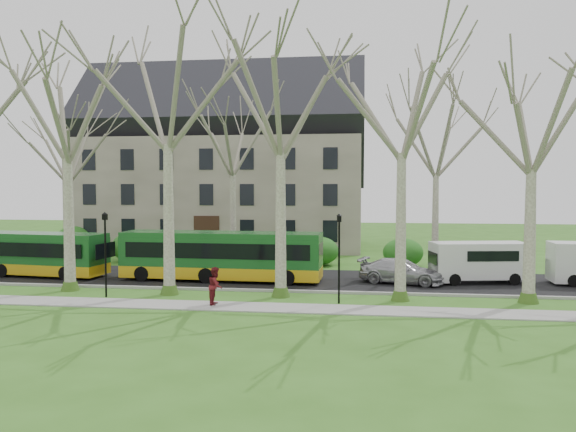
{
  "coord_description": "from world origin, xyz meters",
  "views": [
    {
      "loc": [
        7.08,
        -28.24,
        5.75
      ],
      "look_at": [
        2.96,
        3.0,
        4.05
      ],
      "focal_mm": 35.0,
      "sensor_mm": 36.0,
      "label": 1
    }
  ],
  "objects_px": {
    "bus_follow": "(221,255)",
    "van_a": "(479,263)",
    "sedan": "(401,271)",
    "pedestrian_b": "(216,286)",
    "bus_lead": "(22,253)"
  },
  "relations": [
    {
      "from": "bus_follow",
      "to": "van_a",
      "type": "relative_size",
      "value": 2.21
    },
    {
      "from": "sedan",
      "to": "pedestrian_b",
      "type": "relative_size",
      "value": 2.71
    },
    {
      "from": "bus_follow",
      "to": "sedan",
      "type": "xyz_separation_m",
      "value": [
        10.68,
        0.35,
        -0.79
      ]
    },
    {
      "from": "sedan",
      "to": "bus_lead",
      "type": "bearing_deg",
      "value": 106.42
    },
    {
      "from": "sedan",
      "to": "van_a",
      "type": "bearing_deg",
      "value": -63.82
    },
    {
      "from": "bus_follow",
      "to": "sedan",
      "type": "bearing_deg",
      "value": 3.68
    },
    {
      "from": "bus_follow",
      "to": "van_a",
      "type": "xyz_separation_m",
      "value": [
        15.19,
        1.13,
        -0.32
      ]
    },
    {
      "from": "bus_lead",
      "to": "pedestrian_b",
      "type": "relative_size",
      "value": 6.23
    },
    {
      "from": "bus_lead",
      "to": "sedan",
      "type": "relative_size",
      "value": 2.29
    },
    {
      "from": "bus_follow",
      "to": "sedan",
      "type": "relative_size",
      "value": 2.45
    },
    {
      "from": "sedan",
      "to": "pedestrian_b",
      "type": "distance_m",
      "value": 11.67
    },
    {
      "from": "van_a",
      "to": "sedan",
      "type": "bearing_deg",
      "value": 179.52
    },
    {
      "from": "bus_lead",
      "to": "pedestrian_b",
      "type": "distance_m",
      "value": 16.19
    },
    {
      "from": "bus_follow",
      "to": "sedan",
      "type": "distance_m",
      "value": 10.71
    },
    {
      "from": "bus_follow",
      "to": "pedestrian_b",
      "type": "height_order",
      "value": "bus_follow"
    }
  ]
}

